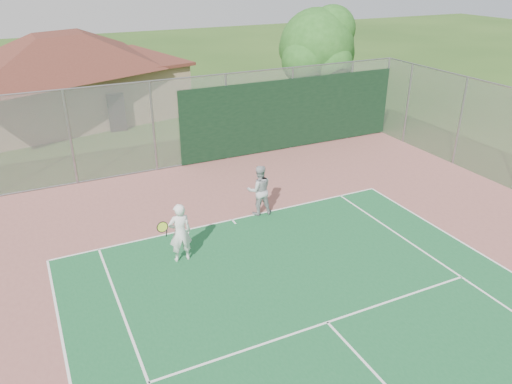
# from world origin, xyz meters

# --- Properties ---
(back_fence) EXTENTS (20.08, 0.11, 3.53)m
(back_fence) POSITION_xyz_m (2.11, 16.98, 1.67)
(back_fence) COLOR gray
(back_fence) RESTS_ON ground
(side_fence_right) EXTENTS (0.08, 9.00, 3.50)m
(side_fence_right) POSITION_xyz_m (10.00, 12.50, 1.75)
(side_fence_right) COLOR gray
(side_fence_right) RESTS_ON ground
(clubhouse) EXTENTS (13.03, 10.04, 5.04)m
(clubhouse) POSITION_xyz_m (-3.09, 26.18, 2.56)
(clubhouse) COLOR tan
(clubhouse) RESTS_ON ground
(tree) EXTENTS (4.09, 3.88, 5.71)m
(tree) POSITION_xyz_m (7.63, 19.26, 3.75)
(tree) COLOR #321E12
(tree) RESTS_ON ground
(player_white_front) EXTENTS (1.01, 0.57, 1.69)m
(player_white_front) POSITION_xyz_m (-2.16, 10.34, 0.86)
(player_white_front) COLOR white
(player_white_front) RESTS_ON ground
(player_grey_back) EXTENTS (0.91, 0.77, 1.65)m
(player_grey_back) POSITION_xyz_m (0.98, 11.92, 0.83)
(player_grey_back) COLOR #A5A8AA
(player_grey_back) RESTS_ON ground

